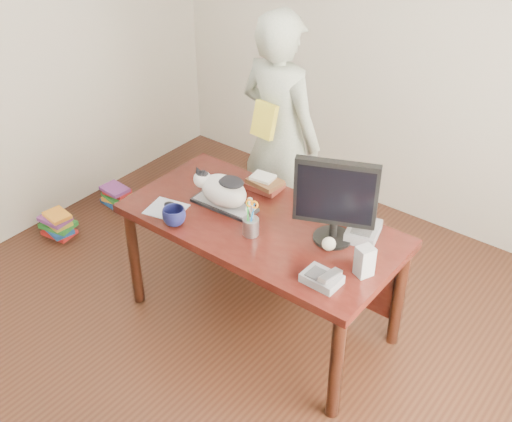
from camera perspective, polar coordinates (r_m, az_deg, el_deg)
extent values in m
plane|color=black|center=(3.79, -5.28, -14.48)|extent=(4.50, 4.50, 0.00)
plane|color=silver|center=(4.64, 13.42, 14.52)|extent=(4.00, 0.00, 4.00)
cube|color=black|center=(3.64, 0.48, -1.28)|extent=(1.60, 0.80, 0.05)
cylinder|color=black|center=(4.09, -10.77, -4.05)|extent=(0.07, 0.07, 0.70)
cylinder|color=black|center=(3.37, 7.12, -13.66)|extent=(0.07, 0.07, 0.70)
cylinder|color=black|center=(4.46, -4.43, 0.14)|extent=(0.07, 0.07, 0.70)
cylinder|color=black|center=(3.82, 12.56, -7.47)|extent=(0.07, 0.07, 0.70)
cube|color=black|center=(4.07, 3.55, -2.71)|extent=(1.45, 0.03, 0.50)
cube|color=black|center=(3.76, -2.83, 0.54)|extent=(0.41, 0.17, 0.02)
cube|color=#B6B6BB|center=(3.75, -2.84, 0.69)|extent=(0.38, 0.14, 0.00)
ellipsoid|color=silver|center=(3.71, -2.87, 1.78)|extent=(0.31, 0.20, 0.19)
ellipsoid|color=silver|center=(3.75, -4.78, 2.84)|extent=(0.12, 0.11, 0.10)
ellipsoid|color=black|center=(3.73, -4.80, 3.28)|extent=(0.08, 0.07, 0.04)
cone|color=black|center=(3.73, -5.20, 3.65)|extent=(0.06, 0.05, 0.06)
cone|color=black|center=(3.70, -4.61, 3.43)|extent=(0.05, 0.05, 0.06)
ellipsoid|color=black|center=(3.64, -2.24, 2.59)|extent=(0.17, 0.14, 0.04)
cylinder|color=silver|center=(3.70, -0.62, 0.58)|extent=(0.10, 0.12, 0.04)
cylinder|color=black|center=(3.52, 6.82, -2.36)|extent=(0.28, 0.28, 0.02)
cylinder|color=black|center=(3.48, 6.88, -1.60)|extent=(0.06, 0.06, 0.10)
cube|color=black|center=(3.33, 7.11, 1.61)|extent=(0.42, 0.22, 0.37)
cube|color=black|center=(3.31, 7.04, 1.37)|extent=(0.37, 0.16, 0.31)
cylinder|color=gray|center=(3.50, -0.46, -1.39)|extent=(0.10, 0.10, 0.10)
cylinder|color=black|center=(3.47, -0.64, -0.08)|extent=(0.03, 0.04, 0.15)
cylinder|color=blue|center=(3.44, -0.35, -0.41)|extent=(0.02, 0.04, 0.15)
cylinder|color=red|center=(3.47, -0.32, -0.10)|extent=(0.01, 0.04, 0.15)
cylinder|color=#1A8529|center=(3.45, -0.73, -0.32)|extent=(0.02, 0.03, 0.15)
cylinder|color=#AEAEB3|center=(3.44, -0.39, -0.18)|extent=(0.02, 0.02, 0.11)
cylinder|color=#AEAEB3|center=(3.44, -0.28, -0.22)|extent=(0.02, 0.03, 0.11)
torus|color=orange|center=(3.41, -0.57, 0.70)|extent=(0.05, 0.02, 0.05)
torus|color=orange|center=(3.40, -0.13, 0.57)|extent=(0.05, 0.02, 0.05)
cube|color=silver|center=(3.77, -7.98, 0.17)|extent=(0.25, 0.24, 0.00)
ellipsoid|color=black|center=(3.76, -7.57, 0.46)|extent=(0.11, 0.08, 0.04)
imported|color=#0D0F36|center=(3.61, -7.30, -0.48)|extent=(0.18, 0.18, 0.10)
cube|color=slate|center=(3.21, 5.86, -6.01)|extent=(0.19, 0.14, 0.05)
cube|color=#3C3C3F|center=(3.20, 5.32, -5.51)|extent=(0.08, 0.10, 0.01)
cube|color=#AEAEB3|center=(3.18, 6.63, -5.73)|extent=(0.05, 0.16, 0.05)
cube|color=gray|center=(3.25, 9.63, -4.42)|extent=(0.10, 0.11, 0.17)
sphere|color=#EFE9CF|center=(3.42, 6.49, -2.92)|extent=(0.08, 0.08, 0.08)
cube|color=#521D15|center=(3.92, 0.73, 2.29)|extent=(0.22, 0.17, 0.03)
cube|color=#53331C|center=(3.90, 0.81, 2.61)|extent=(0.21, 0.16, 0.03)
cube|color=white|center=(3.90, 0.62, 3.03)|extent=(0.15, 0.12, 0.02)
cube|color=slate|center=(3.55, 9.52, -1.80)|extent=(0.22, 0.25, 0.06)
cube|color=#3C3C3F|center=(3.50, 9.43, -1.64)|extent=(0.13, 0.13, 0.01)
imported|color=beige|center=(4.28, 2.12, 6.57)|extent=(0.66, 0.46, 1.72)
cube|color=yellow|center=(4.07, 0.75, 8.08)|extent=(0.17, 0.11, 0.23)
cube|color=red|center=(5.02, -17.07, -1.81)|extent=(0.25, 0.19, 0.03)
cube|color=navy|center=(5.00, -17.10, -1.60)|extent=(0.23, 0.18, 0.03)
cube|color=#227326|center=(5.00, -17.17, -1.16)|extent=(0.27, 0.22, 0.03)
cube|color=gold|center=(4.97, -17.21, -0.96)|extent=(0.21, 0.16, 0.03)
cube|color=#6D3078|center=(4.96, -17.44, -0.66)|extent=(0.23, 0.17, 0.03)
cube|color=orange|center=(4.94, -17.26, -0.36)|extent=(0.21, 0.17, 0.03)
cube|color=navy|center=(5.26, -12.20, 0.81)|extent=(0.25, 0.19, 0.03)
cube|color=orange|center=(5.25, -12.25, 1.16)|extent=(0.22, 0.19, 0.03)
cube|color=#227326|center=(5.22, -12.25, 1.32)|extent=(0.24, 0.19, 0.03)
cube|color=red|center=(5.22, -12.26, 1.69)|extent=(0.21, 0.16, 0.03)
cube|color=#6D3078|center=(5.20, -12.45, 1.93)|extent=(0.22, 0.17, 0.03)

